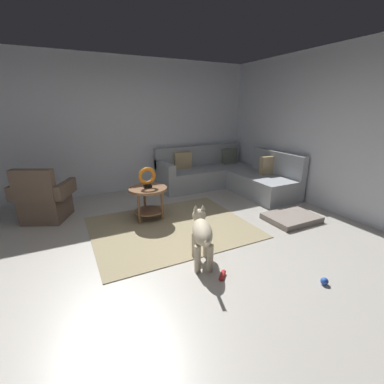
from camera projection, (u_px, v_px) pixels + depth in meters
ground_plane at (182, 255)px, 3.36m from camera, size 6.00×6.00×0.10m
wall_back at (122, 127)px, 5.43m from camera, size 6.00×0.12×2.70m
wall_right at (349, 133)px, 4.18m from camera, size 0.12×6.00×2.70m
area_rug at (171, 227)px, 4.00m from camera, size 2.30×1.90×0.01m
sectional_couch at (226, 176)px, 5.82m from camera, size 2.20×2.25×0.88m
armchair at (44, 201)px, 4.18m from camera, size 0.98×0.88×0.88m
side_table at (148, 195)px, 4.16m from camera, size 0.60×0.60×0.54m
torus_sculpture at (147, 177)px, 4.07m from camera, size 0.28×0.08×0.33m
dog_bed_mat at (291, 218)px, 4.24m from camera, size 0.80×0.60×0.09m
dog at (202, 232)px, 3.01m from camera, size 0.39×0.81×0.63m
dog_toy_ball at (324, 281)px, 2.71m from camera, size 0.08×0.08×0.08m
dog_toy_rope at (222, 275)px, 2.82m from camera, size 0.14×0.14×0.05m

